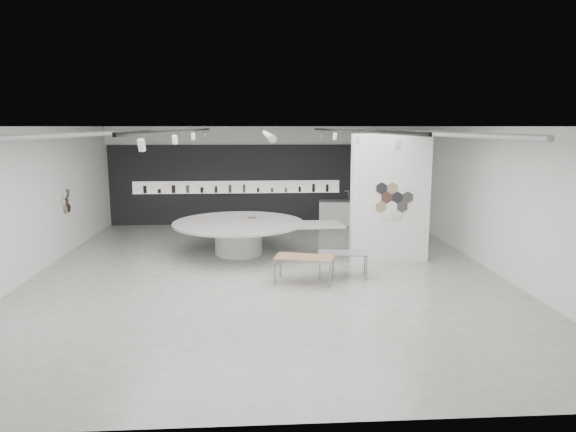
{
  "coord_description": "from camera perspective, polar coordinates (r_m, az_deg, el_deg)",
  "views": [
    {
      "loc": [
        -0.24,
        -13.06,
        3.81
      ],
      "look_at": [
        0.64,
        1.2,
        1.3
      ],
      "focal_mm": 32.0,
      "sensor_mm": 36.0,
      "label": 1
    }
  ],
  "objects": [
    {
      "name": "sample_table_stone",
      "position": [
        13.18,
        6.11,
        -4.28
      ],
      "size": [
        1.3,
        0.77,
        0.64
      ],
      "rotation": [
        0.0,
        0.0,
        -0.12
      ],
      "color": "slate",
      "rests_on": "ground"
    },
    {
      "name": "sample_table_wood",
      "position": [
        12.59,
        1.83,
        -4.75
      ],
      "size": [
        1.54,
        1.05,
        0.66
      ],
      "rotation": [
        0.0,
        0.0,
        -0.26
      ],
      "color": "#92684B",
      "rests_on": "ground"
    },
    {
      "name": "room",
      "position": [
        13.17,
        -2.86,
        2.38
      ],
      "size": [
        12.02,
        14.02,
        3.82
      ],
      "color": "#A4A39A",
      "rests_on": "ground"
    },
    {
      "name": "kitchen_counter",
      "position": [
        20.14,
        5.82,
        0.39
      ],
      "size": [
        1.75,
        0.87,
        1.32
      ],
      "rotation": [
        0.0,
        0.0,
        -0.13
      ],
      "color": "white",
      "rests_on": "ground"
    },
    {
      "name": "partition_column",
      "position": [
        14.68,
        11.28,
        1.9
      ],
      "size": [
        2.2,
        0.38,
        3.6
      ],
      "color": "white",
      "rests_on": "ground"
    },
    {
      "name": "display_island",
      "position": [
        15.43,
        -5.2,
        -1.9
      ],
      "size": [
        5.15,
        4.12,
        1.0
      ],
      "rotation": [
        0.0,
        0.0,
        0.05
      ],
      "color": "white",
      "rests_on": "ground"
    },
    {
      "name": "back_wall_display",
      "position": [
        20.12,
        -3.05,
        3.47
      ],
      "size": [
        11.8,
        0.27,
        3.1
      ],
      "color": "black",
      "rests_on": "ground"
    }
  ]
}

